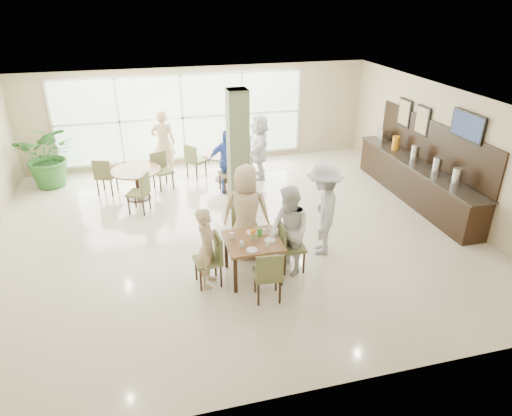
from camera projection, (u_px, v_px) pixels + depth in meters
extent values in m
plane|color=beige|center=(233.00, 231.00, 9.88)|extent=(10.00, 10.00, 0.00)
plane|color=white|center=(230.00, 102.00, 8.65)|extent=(10.00, 10.00, 0.00)
plane|color=#C1B28A|center=(200.00, 116.00, 13.18)|extent=(10.00, 0.00, 10.00)
plane|color=#C1B28A|center=(310.00, 306.00, 5.35)|extent=(10.00, 0.00, 10.00)
plane|color=#C1B28A|center=(446.00, 151.00, 10.40)|extent=(0.00, 9.00, 9.00)
plane|color=silver|center=(183.00, 118.00, 13.05)|extent=(7.00, 0.00, 7.00)
cube|color=#6C7752|center=(238.00, 151.00, 10.40)|extent=(0.45, 0.45, 2.80)
cube|color=brown|center=(253.00, 241.00, 8.04)|extent=(0.97, 0.97, 0.05)
cube|color=black|center=(235.00, 275.00, 7.76)|extent=(0.06, 0.06, 0.70)
cube|color=black|center=(281.00, 268.00, 7.94)|extent=(0.06, 0.06, 0.70)
cube|color=black|center=(226.00, 251.00, 8.47)|extent=(0.06, 0.06, 0.70)
cube|color=black|center=(268.00, 245.00, 8.65)|extent=(0.06, 0.06, 0.70)
cylinder|color=brown|center=(136.00, 170.00, 11.14)|extent=(1.20, 1.20, 0.04)
cylinder|color=black|center=(137.00, 185.00, 11.30)|extent=(0.10, 0.10, 0.71)
cylinder|color=black|center=(139.00, 197.00, 11.45)|extent=(0.60, 0.60, 0.03)
cylinder|color=brown|center=(225.00, 154.00, 12.24)|extent=(1.14, 1.14, 0.04)
cylinder|color=black|center=(226.00, 167.00, 12.40)|extent=(0.10, 0.10, 0.71)
cylinder|color=black|center=(226.00, 179.00, 12.55)|extent=(0.60, 0.60, 0.03)
cylinder|color=white|center=(232.00, 235.00, 8.08)|extent=(0.08, 0.08, 0.10)
cylinder|color=white|center=(242.00, 244.00, 7.81)|extent=(0.08, 0.08, 0.10)
cylinder|color=white|center=(268.00, 244.00, 7.82)|extent=(0.08, 0.08, 0.10)
cylinder|color=white|center=(265.00, 231.00, 8.21)|extent=(0.08, 0.08, 0.10)
cylinder|color=white|center=(252.00, 250.00, 7.71)|extent=(0.20, 0.20, 0.01)
cylinder|color=white|center=(252.00, 232.00, 8.27)|extent=(0.20, 0.20, 0.01)
cylinder|color=white|center=(270.00, 240.00, 8.02)|extent=(0.20, 0.20, 0.01)
cylinder|color=#99B27F|center=(253.00, 237.00, 8.00)|extent=(0.07, 0.07, 0.12)
sphere|color=orange|center=(254.00, 231.00, 7.96)|extent=(0.07, 0.07, 0.07)
sphere|color=orange|center=(251.00, 231.00, 7.98)|extent=(0.07, 0.07, 0.07)
sphere|color=orange|center=(252.00, 232.00, 7.93)|extent=(0.07, 0.07, 0.07)
cube|color=green|center=(259.00, 233.00, 8.12)|extent=(0.10, 0.06, 0.15)
cube|color=black|center=(415.00, 183.00, 11.17)|extent=(0.60, 4.60, 0.90)
cube|color=black|center=(418.00, 165.00, 10.97)|extent=(0.64, 4.70, 0.04)
cube|color=black|center=(432.00, 142.00, 10.80)|extent=(0.04, 4.60, 1.00)
cylinder|color=silver|center=(457.00, 177.00, 9.65)|extent=(0.20, 0.20, 0.40)
cylinder|color=silver|center=(437.00, 166.00, 10.26)|extent=(0.20, 0.20, 0.40)
cylinder|color=silver|center=(415.00, 153.00, 11.05)|extent=(0.20, 0.20, 0.40)
cylinder|color=orange|center=(396.00, 143.00, 11.84)|extent=(0.18, 0.18, 0.36)
cube|color=silver|center=(382.00, 135.00, 12.45)|extent=(0.18, 0.30, 0.36)
cube|color=black|center=(468.00, 126.00, 9.53)|extent=(0.06, 1.00, 0.58)
cube|color=#7F99CC|center=(467.00, 126.00, 9.53)|extent=(0.01, 0.92, 0.50)
cube|color=black|center=(422.00, 121.00, 11.06)|extent=(0.04, 0.55, 0.70)
cube|color=olive|center=(421.00, 121.00, 11.05)|extent=(0.01, 0.47, 0.62)
cube|color=black|center=(405.00, 113.00, 11.76)|extent=(0.04, 0.55, 0.70)
cube|color=olive|center=(404.00, 113.00, 11.75)|extent=(0.01, 0.47, 0.62)
imported|color=#306E2C|center=(49.00, 155.00, 11.82)|extent=(1.68, 1.68, 1.68)
imported|color=tan|center=(207.00, 248.00, 7.81)|extent=(0.52, 0.63, 1.48)
imported|color=tan|center=(246.00, 212.00, 8.65)|extent=(1.01, 0.75, 1.85)
imported|color=white|center=(289.00, 231.00, 8.14)|extent=(0.80, 0.93, 1.68)
imported|color=#B4B4B7|center=(323.00, 209.00, 8.74)|extent=(1.08, 1.37, 1.86)
imported|color=#415FC3|center=(227.00, 161.00, 11.48)|extent=(1.01, 0.65, 1.63)
imported|color=white|center=(259.00, 146.00, 12.34)|extent=(1.05, 1.75, 1.76)
imported|color=tan|center=(163.00, 143.00, 12.56)|extent=(0.73, 0.54, 1.82)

